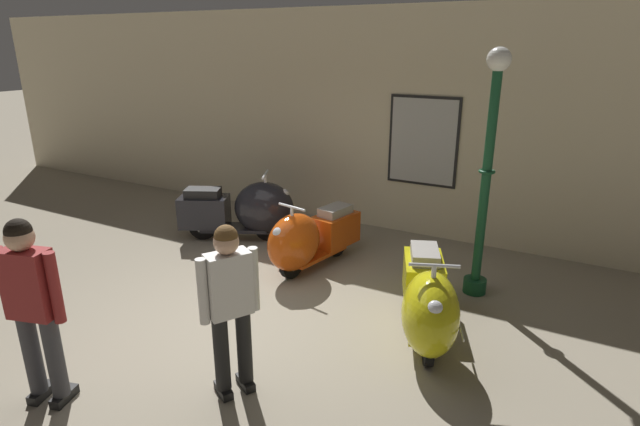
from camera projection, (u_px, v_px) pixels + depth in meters
name	position (u px, v px, depth m)	size (l,w,h in m)	color
ground_plane	(233.00, 316.00, 5.78)	(60.00, 60.00, 0.00)	gray
showroom_back_wall	(367.00, 121.00, 8.25)	(18.00, 0.24, 3.50)	beige
scooter_0	(246.00, 210.00, 7.86)	(1.82, 1.23, 1.08)	black
scooter_1	(307.00, 239.00, 6.82)	(0.78, 1.69, 1.00)	black
scooter_2	(428.00, 303.00, 5.10)	(1.08, 1.77, 1.04)	black
lamppost	(487.00, 173.00, 5.86)	(0.28, 0.28, 2.92)	#144728
visitor_0	(230.00, 300.00, 4.25)	(0.38, 0.47, 1.58)	black
visitor_1	(32.00, 301.00, 4.12)	(0.55, 0.34, 1.68)	black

